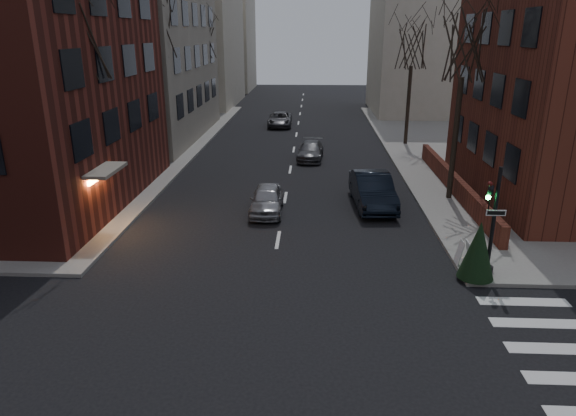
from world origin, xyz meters
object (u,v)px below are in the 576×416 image
object	(u,v)px
streetlamp_near	(153,108)
streetlamp_far	(214,79)
car_lane_far	(280,119)
tree_left_a	(74,35)
parked_sedan	(373,190)
evergreen_shrub	(478,250)
car_lane_silver	(267,199)
sandwich_board	(464,252)
tree_right_b	(413,45)
tree_left_b	(156,26)
tree_right_a	(465,44)
car_lane_gray	(311,151)
tree_left_c	(202,38)
traffic_signal	(491,227)

from	to	relation	value
streetlamp_near	streetlamp_far	distance (m)	20.00
car_lane_far	tree_left_a	bearing A→B (deg)	-105.94
parked_sedan	evergreen_shrub	distance (m)	8.77
tree_left_a	car_lane_silver	distance (m)	11.29
sandwich_board	streetlamp_far	bearing A→B (deg)	114.98
tree_right_b	sandwich_board	size ratio (longest dim) A/B	9.92
streetlamp_near	tree_left_b	bearing A→B (deg)	98.53
tree_left_b	streetlamp_near	distance (m)	6.18
tree_right_a	car_lane_silver	distance (m)	12.33
streetlamp_far	car_lane_gray	xyz separation A→B (m)	(9.50, -15.07, -3.63)
tree_left_c	evergreen_shrub	distance (m)	36.08
tree_left_a	tree_right_b	xyz separation A→B (m)	(17.60, 18.00, -0.88)
traffic_signal	tree_left_b	bearing A→B (deg)	134.54
traffic_signal	car_lane_gray	size ratio (longest dim) A/B	0.95
car_lane_silver	car_lane_gray	world-z (taller)	car_lane_silver
tree_left_a	tree_right_b	world-z (taller)	tree_left_a
tree_left_b	evergreen_shrub	size ratio (longest dim) A/B	5.03
streetlamp_near	tree_left_c	bearing A→B (deg)	91.91
car_lane_gray	car_lane_far	world-z (taller)	car_lane_far
traffic_signal	car_lane_gray	bearing A→B (deg)	110.30
tree_right_a	sandwich_board	bearing A→B (deg)	-100.17
car_lane_gray	evergreen_shrub	xyz separation A→B (m)	(6.11, -18.43, 0.61)
streetlamp_near	tree_right_a	bearing A→B (deg)	-13.24
car_lane_gray	streetlamp_far	bearing A→B (deg)	126.25
traffic_signal	car_lane_silver	size ratio (longest dim) A/B	1.02
tree_right_b	evergreen_shrub	xyz separation A→B (m)	(-1.39, -23.50, -6.36)
tree_left_b	tree_right_a	xyz separation A→B (m)	(17.60, -8.00, -0.88)
streetlamp_far	sandwich_board	size ratio (longest dim) A/B	6.79
tree_left_a	tree_left_c	size ratio (longest dim) A/B	1.06
sandwich_board	evergreen_shrub	world-z (taller)	evergreen_shrub
streetlamp_far	parked_sedan	bearing A→B (deg)	-63.16
car_lane_far	evergreen_shrub	world-z (taller)	evergreen_shrub
tree_right_b	streetlamp_far	xyz separation A→B (m)	(-17.00, 10.00, -3.35)
tree_right_a	car_lane_gray	xyz separation A→B (m)	(-7.50, 8.93, -7.42)
parked_sedan	evergreen_shrub	size ratio (longest dim) A/B	2.43
car_lane_silver	sandwich_board	xyz separation A→B (m)	(8.10, -5.95, -0.06)
tree_left_a	evergreen_shrub	bearing A→B (deg)	-18.74
evergreen_shrub	tree_left_b	bearing A→B (deg)	132.82
car_lane_gray	tree_right_b	bearing A→B (deg)	38.08
streetlamp_far	car_lane_far	world-z (taller)	streetlamp_far
traffic_signal	streetlamp_near	distance (m)	20.86
streetlamp_near	car_lane_silver	xyz separation A→B (m)	(7.40, -6.41, -3.57)
tree_left_c	streetlamp_near	xyz separation A→B (m)	(0.60, -18.00, -3.79)
traffic_signal	tree_left_c	xyz separation A→B (m)	(-16.74, 31.01, 6.12)
traffic_signal	tree_left_b	size ratio (longest dim) A/B	0.37
tree_right_b	streetlamp_far	bearing A→B (deg)	149.53
parked_sedan	traffic_signal	bearing A→B (deg)	-70.41
tree_left_a	parked_sedan	bearing A→B (deg)	11.76
tree_left_c	sandwich_board	distance (m)	35.15
tree_right_a	car_lane_silver	size ratio (longest dim) A/B	2.47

